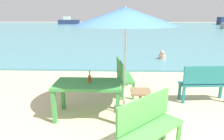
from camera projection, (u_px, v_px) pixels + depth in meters
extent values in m
cube|color=teal|center=(122.00, 29.00, 32.27)|extent=(120.00, 50.00, 0.08)
cube|color=#3D8C42|center=(88.00, 84.00, 4.43)|extent=(1.40, 0.80, 0.06)
cube|color=#3D8C42|center=(54.00, 107.00, 4.23)|extent=(0.08, 0.08, 0.70)
cube|color=#3D8C42|center=(118.00, 108.00, 4.18)|extent=(0.08, 0.08, 0.70)
cube|color=#3D8C42|center=(63.00, 95.00, 4.88)|extent=(0.08, 0.08, 0.70)
cube|color=#3D8C42|center=(118.00, 95.00, 4.83)|extent=(0.08, 0.08, 0.70)
cylinder|color=brown|center=(90.00, 79.00, 4.42)|extent=(0.06, 0.06, 0.16)
cone|color=brown|center=(90.00, 76.00, 4.40)|extent=(0.06, 0.06, 0.03)
cylinder|color=brown|center=(89.00, 73.00, 4.39)|extent=(0.03, 0.03, 0.09)
cylinder|color=red|center=(90.00, 79.00, 4.42)|extent=(0.07, 0.07, 0.05)
cylinder|color=gold|center=(89.00, 71.00, 4.37)|extent=(0.03, 0.03, 0.01)
cylinder|color=silver|center=(125.00, 64.00, 4.41)|extent=(0.04, 0.04, 2.30)
cone|color=#33598C|center=(125.00, 16.00, 4.16)|extent=(2.10, 2.10, 0.36)
cube|color=olive|center=(141.00, 92.00, 4.60)|extent=(0.44, 0.44, 0.04)
cylinder|color=olive|center=(140.00, 103.00, 4.67)|extent=(0.07, 0.07, 0.50)
cylinder|color=olive|center=(140.00, 113.00, 4.73)|extent=(0.32, 0.32, 0.03)
cube|color=#237275|center=(204.00, 84.00, 5.32)|extent=(1.23, 0.46, 0.05)
cube|color=#237275|center=(208.00, 75.00, 5.10)|extent=(1.20, 0.14, 0.44)
cube|color=#237275|center=(221.00, 90.00, 5.54)|extent=(0.06, 0.06, 0.42)
cube|color=#237275|center=(180.00, 91.00, 5.49)|extent=(0.06, 0.06, 0.42)
cube|color=#237275|center=(184.00, 95.00, 5.22)|extent=(0.06, 0.06, 0.42)
cube|color=#3D8C42|center=(125.00, 77.00, 5.92)|extent=(0.50, 1.23, 0.05)
cube|color=#3D8C42|center=(120.00, 67.00, 5.83)|extent=(0.18, 1.20, 0.44)
cube|color=#3D8C42|center=(133.00, 92.00, 5.46)|extent=(0.06, 0.06, 0.42)
cube|color=#3D8C42|center=(127.00, 79.00, 6.52)|extent=(0.06, 0.06, 0.42)
cube|color=#3D8C42|center=(122.00, 92.00, 5.44)|extent=(0.06, 0.06, 0.42)
cube|color=#3D8C42|center=(118.00, 79.00, 6.50)|extent=(0.06, 0.06, 0.42)
cube|color=#4C9E47|center=(152.00, 130.00, 3.19)|extent=(1.11, 1.10, 0.05)
cube|color=#4C9E47|center=(145.00, 110.00, 3.23)|extent=(0.88, 0.87, 0.44)
cube|color=#4C9E47|center=(179.00, 135.00, 3.51)|extent=(0.06, 0.06, 0.42)
cube|color=#4C9E47|center=(164.00, 128.00, 3.71)|extent=(0.06, 0.06, 0.42)
cylinder|color=tan|center=(162.00, 57.00, 10.11)|extent=(0.34, 0.34, 0.20)
sphere|color=tan|center=(162.00, 53.00, 10.05)|extent=(0.21, 0.21, 0.21)
cube|color=navy|center=(69.00, 22.00, 45.91)|extent=(4.55, 1.24, 0.93)
cube|color=silver|center=(67.00, 18.00, 45.71)|extent=(1.45, 0.93, 0.72)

